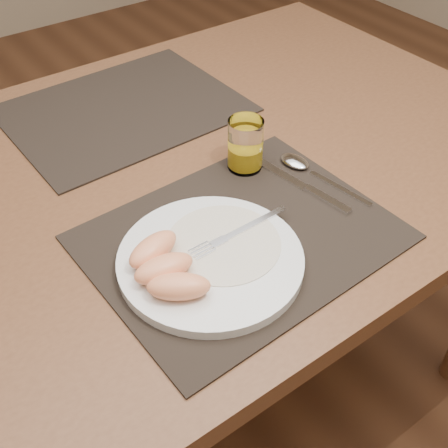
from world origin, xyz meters
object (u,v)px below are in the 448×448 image
(plate, at_px, (210,260))
(juice_glass, at_px, (245,147))
(spoon, at_px, (301,165))
(placemat_near, at_px, (241,237))
(knife, at_px, (306,188))
(table, at_px, (175,202))
(fork, at_px, (232,235))
(placemat_far, at_px, (124,109))

(plate, height_order, juice_glass, juice_glass)
(plate, distance_m, spoon, 0.28)
(placemat_near, height_order, knife, knife)
(spoon, bearing_deg, placemat_near, -157.98)
(knife, bearing_deg, table, 127.25)
(table, relative_size, fork, 8.01)
(table, height_order, juice_glass, juice_glass)
(knife, bearing_deg, placemat_far, 106.71)
(table, relative_size, juice_glass, 15.10)
(plate, height_order, knife, plate)
(table, relative_size, placemat_far, 3.11)
(table, height_order, knife, knife)
(table, relative_size, spoon, 7.29)
(table, relative_size, knife, 6.37)
(placemat_near, distance_m, fork, 0.03)
(placemat_near, height_order, placemat_far, same)
(plate, bearing_deg, knife, 12.17)
(plate, bearing_deg, table, 70.87)
(table, bearing_deg, plate, -109.13)
(juice_glass, bearing_deg, placemat_far, 104.72)
(table, xyz_separation_m, knife, (0.15, -0.19, 0.09))
(juice_glass, bearing_deg, knife, -68.08)
(fork, relative_size, juice_glass, 1.89)
(placemat_far, xyz_separation_m, juice_glass, (0.08, -0.30, 0.04))
(placemat_near, height_order, fork, fork)
(table, xyz_separation_m, placemat_far, (0.02, 0.22, 0.09))
(placemat_far, relative_size, knife, 2.05)
(placemat_far, bearing_deg, knife, -73.29)
(placemat_near, xyz_separation_m, plate, (-0.07, -0.02, 0.01))
(placemat_near, relative_size, fork, 2.57)
(plate, distance_m, fork, 0.05)
(table, distance_m, knife, 0.26)
(fork, bearing_deg, knife, 10.77)
(plate, height_order, fork, fork)
(placemat_far, relative_size, juice_glass, 4.85)
(placemat_far, bearing_deg, juice_glass, -75.28)
(fork, bearing_deg, plate, -162.83)
(knife, bearing_deg, juice_glass, 111.92)
(placemat_near, height_order, spoon, spoon)
(fork, distance_m, spoon, 0.23)
(placemat_far, xyz_separation_m, plate, (-0.11, -0.46, 0.01))
(table, relative_size, placemat_near, 3.11)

